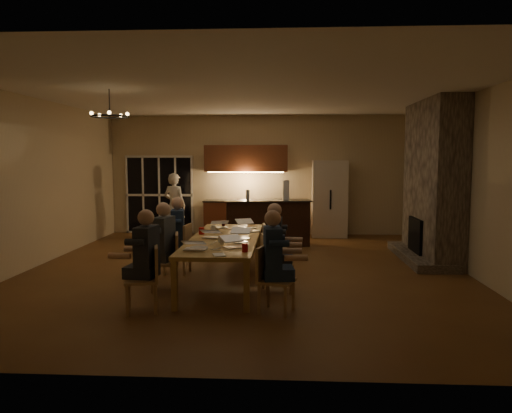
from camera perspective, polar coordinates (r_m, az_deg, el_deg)
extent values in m
plane|color=brown|center=(9.25, -1.30, -7.34)|extent=(9.00, 9.00, 0.00)
cube|color=#C7B58D|center=(13.53, 0.22, 3.61)|extent=(8.00, 0.04, 3.20)
cube|color=#C7B58D|center=(10.17, -24.55, 2.44)|extent=(0.04, 9.00, 3.20)
cube|color=#C7B58D|center=(9.58, 23.43, 2.32)|extent=(0.04, 9.00, 3.20)
cube|color=white|center=(9.08, -1.35, 12.87)|extent=(8.00, 9.00, 0.04)
cube|color=black|center=(13.92, -10.96, 1.30)|extent=(1.86, 0.08, 2.10)
cube|color=#776B5D|center=(10.62, 19.58, 2.74)|extent=(0.58, 2.50, 3.20)
cube|color=beige|center=(13.23, 8.38, 0.90)|extent=(0.90, 0.68, 2.00)
cube|color=#B39047|center=(8.36, -3.60, -6.11)|extent=(1.10, 3.33, 0.75)
cube|color=black|center=(11.78, 1.31, -1.86)|extent=(2.10, 0.94, 1.08)
imported|color=silver|center=(13.10, -9.28, 0.13)|extent=(0.71, 0.59, 1.68)
torus|color=black|center=(8.73, -16.37, 9.84)|extent=(0.62, 0.62, 0.03)
cylinder|color=silver|center=(7.84, -4.07, -3.74)|extent=(0.08, 0.08, 0.10)
cylinder|color=silver|center=(8.83, -2.18, -2.68)|extent=(0.08, 0.08, 0.10)
cylinder|color=silver|center=(9.08, -4.88, -2.46)|extent=(0.08, 0.08, 0.10)
cylinder|color=#B80F0C|center=(7.03, -1.27, -4.74)|extent=(0.08, 0.08, 0.12)
cylinder|color=#B80F0C|center=(8.68, -6.25, -2.78)|extent=(0.09, 0.09, 0.12)
cylinder|color=#B2B2B7|center=(7.66, -3.93, -3.89)|extent=(0.06, 0.06, 0.12)
cylinder|color=#3F0F0C|center=(9.61, -3.76, -1.95)|extent=(0.06, 0.06, 0.12)
cylinder|color=silver|center=(7.79, -1.80, -4.10)|extent=(0.23, 0.23, 0.02)
cylinder|color=silver|center=(7.38, -6.56, -4.68)|extent=(0.26, 0.26, 0.02)
cylinder|color=silver|center=(8.96, -0.42, -2.82)|extent=(0.28, 0.28, 0.02)
cube|color=white|center=(6.82, -4.24, -5.53)|extent=(0.21, 0.26, 0.01)
cylinder|color=#99999E|center=(11.73, -0.95, 1.35)|extent=(0.08, 0.08, 0.24)
cube|color=silver|center=(11.79, 3.46, 1.90)|extent=(0.15, 0.15, 0.46)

